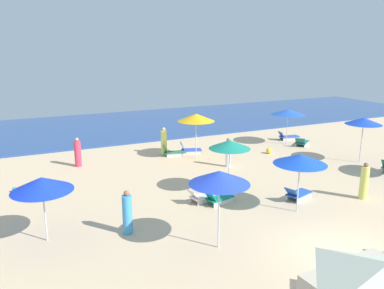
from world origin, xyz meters
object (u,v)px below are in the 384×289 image
at_px(umbrella_2, 196,117).
at_px(beach_ball_0, 269,151).
at_px(lounge_chair_4_1, 288,137).
at_px(beachgoer_0, 228,153).
at_px(umbrella_5, 300,159).
at_px(umbrella_4, 288,112).
at_px(beachgoer_3, 364,182).
at_px(beach_ball_1, 15,190).
at_px(umbrella_7, 364,121).
at_px(lounge_chair_6_1, 204,196).
at_px(lounge_chair_6_0, 218,198).
at_px(lounge_chair_2_0, 190,150).
at_px(lounge_chair_2_1, 173,152).
at_px(umbrella_0, 219,177).
at_px(beachgoer_4, 164,142).
at_px(beachgoer_2, 127,214).
at_px(umbrella_3, 42,184).
at_px(lounge_chair_4_0, 302,142).
at_px(beachgoer_5, 78,153).
at_px(lounge_chair_5_0, 298,194).
at_px(umbrella_6, 230,144).

bearing_deg(umbrella_2, beach_ball_0, -12.52).
height_order(lounge_chair_4_1, beachgoer_0, beachgoer_0).
bearing_deg(umbrella_5, umbrella_4, 53.28).
xyz_separation_m(beachgoer_3, beach_ball_1, (-13.81, 7.43, -0.64)).
xyz_separation_m(lounge_chair_4_1, umbrella_7, (0.12, -6.24, 2.19)).
bearing_deg(lounge_chair_6_1, lounge_chair_6_0, -148.75).
bearing_deg(lounge_chair_2_0, lounge_chair_6_0, -178.14).
xyz_separation_m(lounge_chair_2_1, beach_ball_0, (5.59, -2.12, -0.05)).
distance_m(umbrella_0, beachgoer_4, 11.92).
relative_size(beachgoer_2, beachgoer_4, 0.95).
bearing_deg(umbrella_3, lounge_chair_2_1, 44.69).
distance_m(lounge_chair_4_0, beach_ball_1, 17.85).
relative_size(lounge_chair_2_1, umbrella_4, 0.61).
xyz_separation_m(lounge_chair_2_1, beachgoer_3, (4.84, -9.97, 0.54)).
bearing_deg(lounge_chair_4_1, umbrella_7, -168.92).
distance_m(lounge_chair_2_0, beach_ball_0, 4.96).
xyz_separation_m(lounge_chair_6_1, beachgoer_5, (-4.01, 7.56, 0.51)).
xyz_separation_m(lounge_chair_2_1, lounge_chair_4_0, (8.83, -1.41, -0.00)).
relative_size(lounge_chair_2_1, beachgoer_4, 0.86).
distance_m(umbrella_7, beach_ball_1, 18.61).
height_order(lounge_chair_5_0, umbrella_7, umbrella_7).
xyz_separation_m(umbrella_5, lounge_chair_6_0, (-2.52, 2.08, -1.95)).
xyz_separation_m(beachgoer_5, beach_ball_1, (-3.34, -2.84, -0.63)).
height_order(lounge_chair_4_0, lounge_chair_6_1, lounge_chair_6_1).
bearing_deg(beach_ball_1, beachgoer_2, -60.07).
height_order(lounge_chair_2_0, umbrella_3, umbrella_3).
distance_m(umbrella_0, lounge_chair_4_0, 15.39).
bearing_deg(umbrella_2, umbrella_6, -101.51).
distance_m(umbrella_0, lounge_chair_5_0, 6.02).
distance_m(umbrella_6, beach_ball_0, 7.78).
bearing_deg(umbrella_7, umbrella_5, -153.74).
bearing_deg(beachgoer_4, beachgoer_0, 112.41).
xyz_separation_m(umbrella_7, beachgoer_5, (-14.82, 6.22, -1.67)).
height_order(umbrella_4, beach_ball_1, umbrella_4).
xyz_separation_m(lounge_chair_2_0, beach_ball_0, (4.45, -2.17, -0.07)).
relative_size(umbrella_0, beachgoer_2, 1.65).
xyz_separation_m(lounge_chair_2_1, lounge_chair_5_0, (2.17, -8.83, 0.03)).
height_order(umbrella_7, beachgoer_4, umbrella_7).
bearing_deg(umbrella_4, umbrella_7, -78.72).
relative_size(beachgoer_0, beachgoer_4, 0.96).
bearing_deg(umbrella_7, umbrella_3, -173.08).
bearing_deg(beachgoer_4, beachgoer_3, 108.47).
bearing_deg(lounge_chair_4_0, beach_ball_0, 66.42).
distance_m(lounge_chair_4_0, beachgoer_5, 14.58).
xyz_separation_m(umbrella_5, beachgoer_3, (3.55, -0.16, -1.45)).
distance_m(lounge_chair_2_0, umbrella_7, 10.26).
distance_m(umbrella_3, lounge_chair_5_0, 10.47).
distance_m(umbrella_0, lounge_chair_6_0, 4.30).
height_order(beachgoer_0, beachgoer_3, beachgoer_3).
xyz_separation_m(lounge_chair_4_0, umbrella_7, (0.35, -4.52, 2.20)).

